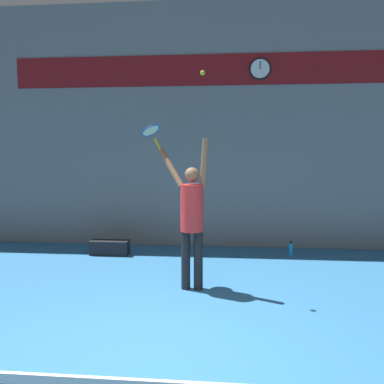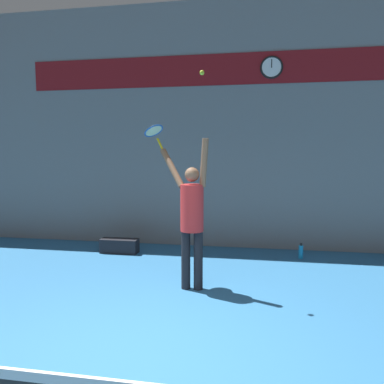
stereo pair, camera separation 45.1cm
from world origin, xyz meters
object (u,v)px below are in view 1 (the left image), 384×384
Objects in this scene: water_bottle at (291,249)px; tennis_racket at (151,132)px; scoreboard_clock at (260,69)px; tennis_ball at (203,73)px; tennis_player at (192,214)px; equipment_bag at (110,247)px.

tennis_racket is at bearing -147.21° from water_bottle.
tennis_ball is (-0.99, -2.59, -0.60)m from scoreboard_clock.
scoreboard_clock reaches higher than tennis_player.
tennis_racket is at bearing 150.08° from tennis_player.
tennis_player is 5.41× the size of tennis_racket.
scoreboard_clock is 6.88× the size of tennis_ball.
water_bottle is at bearing 3.28° from equipment_bag.
equipment_bag is (-1.75, 1.69, -0.95)m from tennis_player.
water_bottle reaches higher than equipment_bag.
tennis_ball reaches higher than tennis_racket.
equipment_bag is at bearing 129.81° from tennis_racket.
tennis_racket is at bearing -129.90° from scoreboard_clock.
scoreboard_clock is at bearing 50.10° from tennis_racket.
equipment_bag is at bearing 136.83° from tennis_ball.
tennis_racket is 3.54m from water_bottle.
scoreboard_clock is 2.83m from tennis_ball.
scoreboard_clock is 1.11× the size of tennis_racket.
tennis_player is at bearing -114.57° from scoreboard_clock.
tennis_racket reaches higher than tennis_player.
tennis_racket is 6.20× the size of tennis_ball.
tennis_ball is at bearing -110.87° from scoreboard_clock.
tennis_racket is 1.18m from tennis_ball.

